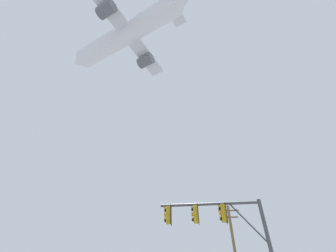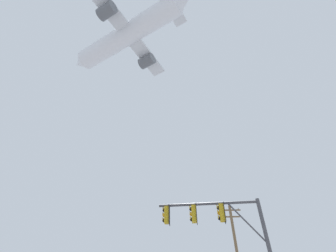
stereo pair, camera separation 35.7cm
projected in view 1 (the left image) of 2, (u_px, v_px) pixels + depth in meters
signal_pole_near at (224, 229)px, 12.35m from camera, size 5.51×0.71×6.44m
airplane at (126, 34)px, 48.18m from camera, size 27.16×20.97×7.95m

